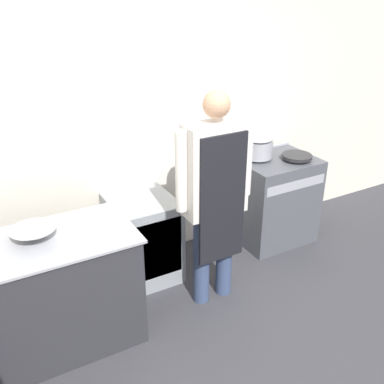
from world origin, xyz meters
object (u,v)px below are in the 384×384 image
Objects in this scene: fridge_unit at (143,238)px; stock_pot at (258,146)px; person_cook at (215,188)px; saute_pan at (297,156)px; mixing_bowl at (33,234)px; stove at (274,199)px.

stock_pot is at bearing 3.28° from fridge_unit.
person_cook is 1.33m from saute_pan.
fridge_unit is 2.63× the size of stock_pot.
mixing_bowl is at bearing -156.78° from fridge_unit.
stock_pot is (0.92, 0.67, -0.01)m from person_cook.
person_cook is at bearing -160.31° from saute_pan.
person_cook is 1.41m from mixing_bowl.
mixing_bowl is at bearing -167.75° from stock_pot.
person_cook is 1.14m from stock_pot.
mixing_bowl reaches higher than stove.
person_cook reaches higher than stock_pot.
mixing_bowl is 1.07× the size of saute_pan.
saute_pan is (0.16, -0.11, 0.50)m from stove.
person_cook is (-1.09, -0.56, 0.61)m from stove.
person_cook is 5.71× the size of mixing_bowl.
saute_pan is (0.33, -0.22, -0.10)m from stock_pot.
person_cook reaches higher than stove.
person_cook is at bearing -56.03° from fridge_unit.
saute_pan is at bearing 6.03° from mixing_bowl.
mixing_bowl reaches higher than fridge_unit.
stove is at bearing -1.41° from fridge_unit.
person_cook reaches higher than saute_pan.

